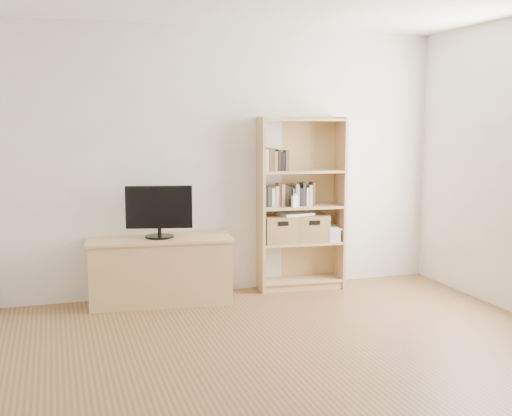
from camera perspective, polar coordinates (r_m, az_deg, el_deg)
name	(u,v)px	position (r m, az deg, el deg)	size (l,w,h in m)	color
floor	(324,386)	(4.33, 6.10, -15.49)	(4.50, 5.00, 0.01)	brown
back_wall	(224,162)	(6.36, -2.85, 4.12)	(4.50, 0.02, 2.60)	silver
tv_stand	(160,271)	(6.13, -8.50, -5.59)	(1.30, 0.49, 0.60)	tan
bookshelf	(301,204)	(6.49, 4.03, 0.39)	(0.87, 0.31, 1.74)	tan
television	(159,212)	(6.02, -8.61, -0.34)	(0.62, 0.05, 0.48)	black
books_row_mid	(301,194)	(6.49, 3.99, 1.28)	(0.89, 0.17, 0.24)	black
books_row_upper	(282,161)	(6.41, 2.36, 4.18)	(0.35, 0.13, 0.18)	black
baby_monitor	(295,202)	(6.36, 3.46, 0.58)	(0.06, 0.04, 0.11)	white
basket_left	(279,229)	(6.46, 2.05, -1.89)	(0.33, 0.27, 0.27)	olive
basket_right	(311,228)	(6.55, 4.91, -1.78)	(0.33, 0.27, 0.27)	olive
laptop	(295,214)	(6.48, 3.52, -0.53)	(0.32, 0.23, 0.03)	white
magazine_stack	(329,234)	(6.63, 6.49, -2.33)	(0.19, 0.27, 0.13)	beige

